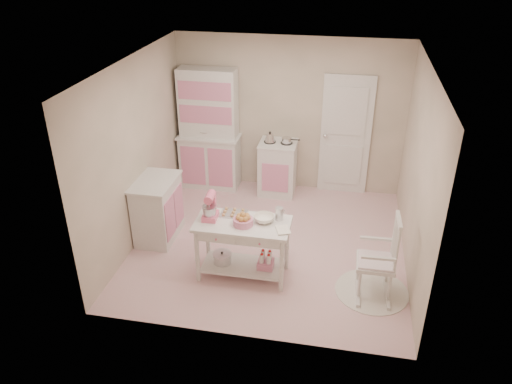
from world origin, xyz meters
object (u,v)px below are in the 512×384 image
Objects in this scene: hutch at (209,130)px; base_cabinet at (158,209)px; work_table at (243,249)px; stove at (278,168)px; stand_mixer at (210,207)px; rocking_chair at (376,256)px; bread_basket at (243,222)px.

hutch is 2.26× the size of base_cabinet.
work_table is (1.11, -2.45, -0.64)m from hutch.
stand_mixer is (-0.51, -2.38, 0.51)m from stove.
hutch reaches higher than work_table.
rocking_chair is at bearing -41.89° from hutch.
rocking_chair is (1.58, -2.45, 0.09)m from stove.
hutch is 2.75m from bread_basket.
hutch reaches higher than base_cabinet.
rocking_chair is at bearing -4.07° from stand_mixer.
stand_mixer is (-0.42, 0.02, 0.57)m from work_table.
rocking_chair is at bearing -57.09° from stove.
rocking_chair is 2.13m from stand_mixer.
stove is at bearing 75.74° from stand_mixer.
rocking_chair is (2.78, -2.50, -0.49)m from hutch.
rocking_chair is at bearing -1.59° from work_table.
work_table is 3.53× the size of stand_mixer.
hutch is at bearing 114.40° from bread_basket.
hutch is 1.33m from stove.
work_table is (1.41, -0.67, -0.06)m from base_cabinet.
stove is 2.92m from rocking_chair.
stand_mixer reaches higher than bread_basket.
stove is at bearing 120.80° from rocking_chair.
bread_basket is (-1.65, -0.00, 0.30)m from rocking_chair.
hutch is 6.12× the size of stand_mixer.
work_table is at bearing 111.80° from bread_basket.
rocking_chair is 1.68m from work_table.
stove is 2.29m from base_cabinet.
rocking_chair is 1.68m from bread_basket.
stove is 2.49m from stand_mixer.
base_cabinet reaches higher than work_table.
work_table is at bearing -65.55° from hutch.
hutch is at bearing 80.63° from base_cabinet.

